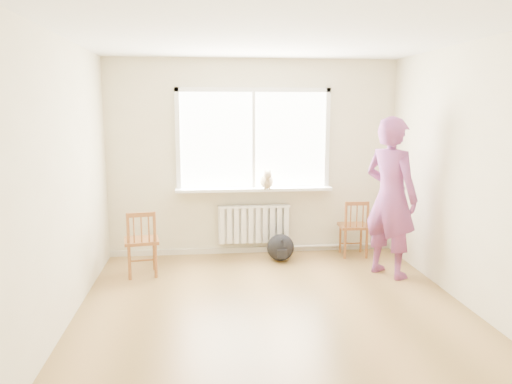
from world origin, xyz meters
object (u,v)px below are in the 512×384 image
object	(u,v)px
chair_left	(142,243)
backpack	(281,247)
chair_right	(354,228)
cat	(267,180)
person	(391,197)

from	to	relation	value
chair_left	backpack	bearing A→B (deg)	-175.17
chair_right	cat	bearing A→B (deg)	-4.31
chair_right	cat	distance (m)	1.38
person	cat	size ratio (longest dim) A/B	4.70
chair_right	person	xyz separation A→B (m)	(0.18, -0.80, 0.57)
chair_left	person	bearing A→B (deg)	166.00
chair_left	chair_right	world-z (taller)	chair_left
backpack	cat	bearing A→B (deg)	122.80
chair_right	chair_left	bearing A→B (deg)	13.43
chair_right	backpack	size ratio (longest dim) A/B	2.17
chair_right	backpack	world-z (taller)	chair_right
chair_left	chair_right	distance (m)	2.87
backpack	chair_right	bearing A→B (deg)	5.10
person	backpack	distance (m)	1.62
chair_left	cat	bearing A→B (deg)	-166.09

